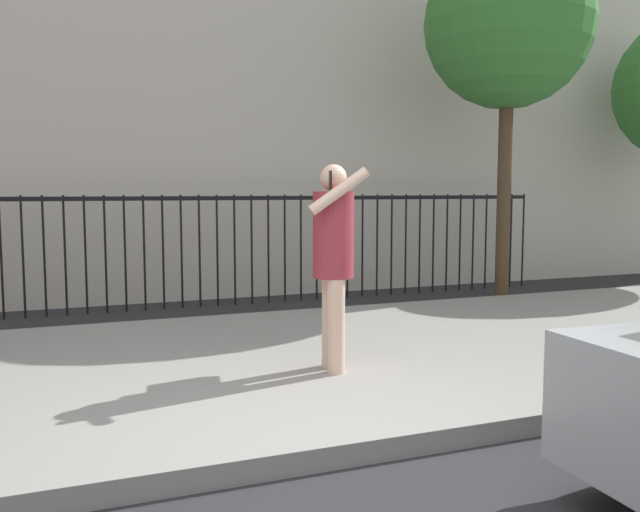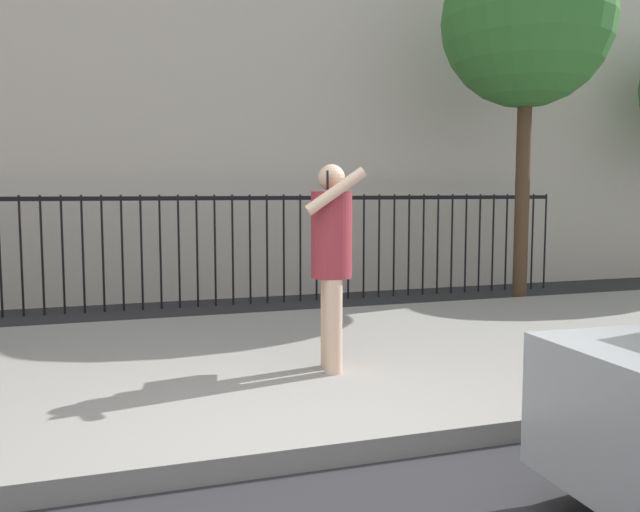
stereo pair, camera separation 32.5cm
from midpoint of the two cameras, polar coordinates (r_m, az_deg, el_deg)
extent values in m
plane|color=#28282B|center=(4.18, 2.38, -17.77)|extent=(60.00, 60.00, 0.00)
cube|color=gray|center=(6.15, -5.03, -9.34)|extent=(28.00, 4.40, 0.15)
cube|color=black|center=(9.59, -10.28, 4.85)|extent=(12.00, 0.04, 0.06)
cylinder|color=black|center=(9.58, -24.71, -0.06)|extent=(0.03, 0.03, 1.60)
cylinder|color=black|center=(9.56, -23.19, -0.02)|extent=(0.03, 0.03, 1.60)
cylinder|color=black|center=(9.54, -21.66, 0.03)|extent=(0.03, 0.03, 1.60)
cylinder|color=black|center=(9.53, -20.13, 0.08)|extent=(0.03, 0.03, 1.60)
cylinder|color=black|center=(9.53, -18.59, 0.12)|extent=(0.03, 0.03, 1.60)
cylinder|color=black|center=(9.53, -17.06, 0.17)|extent=(0.03, 0.03, 1.60)
cylinder|color=black|center=(9.54, -15.53, 0.22)|extent=(0.03, 0.03, 1.60)
cylinder|color=black|center=(9.55, -14.00, 0.27)|extent=(0.03, 0.03, 1.60)
cylinder|color=black|center=(9.58, -12.47, 0.31)|extent=(0.03, 0.03, 1.60)
cylinder|color=black|center=(9.61, -10.96, 0.36)|extent=(0.03, 0.03, 1.60)
cylinder|color=black|center=(9.64, -9.46, 0.40)|extent=(0.03, 0.03, 1.60)
cylinder|color=black|center=(9.69, -7.96, 0.45)|extent=(0.03, 0.03, 1.60)
cylinder|color=black|center=(9.74, -6.49, 0.49)|extent=(0.03, 0.03, 1.60)
cylinder|color=black|center=(9.79, -5.03, 0.54)|extent=(0.03, 0.03, 1.60)
cylinder|color=black|center=(9.85, -3.58, 0.58)|extent=(0.03, 0.03, 1.60)
cylinder|color=black|center=(9.92, -2.16, 0.62)|extent=(0.03, 0.03, 1.60)
cylinder|color=black|center=(10.00, -0.75, 0.66)|extent=(0.03, 0.03, 1.60)
cylinder|color=black|center=(10.08, 0.63, 0.70)|extent=(0.03, 0.03, 1.60)
cylinder|color=black|center=(10.16, 1.99, 0.74)|extent=(0.03, 0.03, 1.60)
cylinder|color=black|center=(10.26, 3.33, 0.78)|extent=(0.03, 0.03, 1.60)
cylinder|color=black|center=(10.35, 4.64, 0.81)|extent=(0.03, 0.03, 1.60)
cylinder|color=black|center=(10.46, 5.93, 0.85)|extent=(0.03, 0.03, 1.60)
cylinder|color=black|center=(10.56, 7.19, 0.88)|extent=(0.03, 0.03, 1.60)
cylinder|color=black|center=(10.68, 8.42, 0.91)|extent=(0.03, 0.03, 1.60)
cylinder|color=black|center=(10.79, 9.63, 0.95)|extent=(0.03, 0.03, 1.60)
cylinder|color=black|center=(10.92, 10.82, 0.98)|extent=(0.03, 0.03, 1.60)
cylinder|color=black|center=(11.04, 11.97, 1.01)|extent=(0.03, 0.03, 1.60)
cylinder|color=black|center=(11.17, 13.10, 1.04)|extent=(0.03, 0.03, 1.60)
cylinder|color=black|center=(11.31, 14.20, 1.06)|extent=(0.03, 0.03, 1.60)
cylinder|color=black|center=(11.45, 15.28, 1.09)|extent=(0.03, 0.03, 1.60)
cylinder|color=black|center=(11.59, 16.33, 1.11)|extent=(0.03, 0.03, 1.60)
cylinder|color=black|center=(11.74, 17.35, 1.14)|extent=(0.03, 0.03, 1.60)
cylinder|color=black|center=(11.89, 18.35, 1.16)|extent=(0.03, 0.03, 1.60)
cylinder|color=black|center=(12.05, 19.32, 1.19)|extent=(0.03, 0.03, 1.60)
cylinder|color=beige|center=(5.55, 2.83, -6.01)|extent=(0.15, 0.15, 0.78)
cylinder|color=beige|center=(5.75, 2.43, -5.61)|extent=(0.15, 0.15, 0.78)
cylinder|color=#992D38|center=(5.55, 2.66, 1.81)|extent=(0.39, 0.39, 0.72)
sphere|color=beige|center=(5.54, 2.68, 6.66)|extent=(0.22, 0.22, 0.22)
cylinder|color=beige|center=(5.34, 3.09, 5.53)|extent=(0.51, 0.18, 0.39)
cylinder|color=beige|center=(5.75, 2.28, 1.72)|extent=(0.09, 0.09, 0.55)
cube|color=black|center=(5.38, 2.36, 6.48)|extent=(0.02, 0.07, 0.15)
cube|color=brown|center=(5.81, 2.16, 0.92)|extent=(0.21, 0.30, 0.34)
cylinder|color=#4C3823|center=(10.13, 17.72, 5.47)|extent=(0.20, 0.20, 3.37)
sphere|color=#387A33|center=(10.41, 18.12, 18.48)|extent=(2.40, 2.40, 2.40)
camera|label=1|loc=(0.16, -88.41, 0.16)|focal=37.64mm
camera|label=2|loc=(0.16, 91.59, -0.16)|focal=37.64mm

